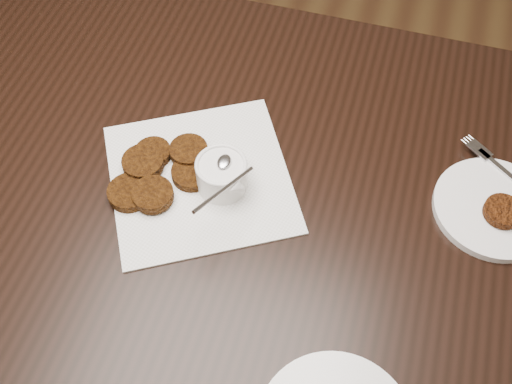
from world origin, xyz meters
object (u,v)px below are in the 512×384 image
table (219,268)px  sauce_ramekin (221,163)px  napkin (200,178)px  plate_with_patty (495,206)px

table → sauce_ramekin: bearing=-39.9°
napkin → sauce_ramekin: sauce_ramekin is taller
plate_with_patty → napkin: bearing=-171.1°
table → sauce_ramekin: (0.04, -0.03, 0.44)m
napkin → sauce_ramekin: size_ratio=2.49×
sauce_ramekin → table: bearing=140.1°
napkin → table: bearing=76.4°
table → sauce_ramekin: sauce_ramekin is taller
sauce_ramekin → napkin: bearing=175.2°
sauce_ramekin → plate_with_patty: size_ratio=0.60×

